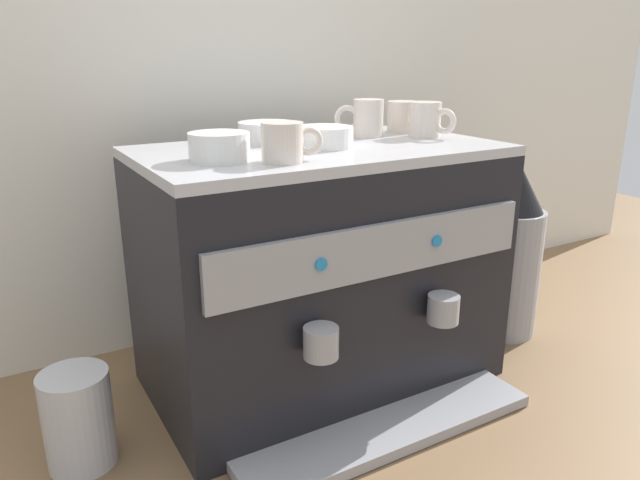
% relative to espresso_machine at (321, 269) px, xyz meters
% --- Properties ---
extents(ground_plane, '(4.00, 4.00, 0.00)m').
position_rel_espresso_machine_xyz_m(ground_plane, '(0.00, 0.00, -0.23)').
color(ground_plane, brown).
extents(tiled_backsplash_wall, '(2.80, 0.03, 0.98)m').
position_rel_espresso_machine_xyz_m(tiled_backsplash_wall, '(0.00, 0.33, 0.26)').
color(tiled_backsplash_wall, silver).
rests_on(tiled_backsplash_wall, ground_plane).
extents(espresso_machine, '(0.65, 0.48, 0.47)m').
position_rel_espresso_machine_xyz_m(espresso_machine, '(0.00, 0.00, 0.00)').
color(espresso_machine, black).
rests_on(espresso_machine, ground_plane).
extents(ceramic_cup_0, '(0.10, 0.06, 0.06)m').
position_rel_espresso_machine_xyz_m(ceramic_cup_0, '(-0.13, -0.11, 0.27)').
color(ceramic_cup_0, beige).
rests_on(ceramic_cup_0, espresso_machine).
extents(ceramic_cup_1, '(0.10, 0.07, 0.06)m').
position_rel_espresso_machine_xyz_m(ceramic_cup_1, '(0.25, 0.08, 0.27)').
color(ceramic_cup_1, beige).
rests_on(ceramic_cup_1, espresso_machine).
extents(ceramic_cup_2, '(0.09, 0.06, 0.07)m').
position_rel_espresso_machine_xyz_m(ceramic_cup_2, '(0.14, 0.06, 0.27)').
color(ceramic_cup_2, beige).
rests_on(ceramic_cup_2, espresso_machine).
extents(ceramic_cup_3, '(0.06, 0.10, 0.07)m').
position_rel_espresso_machine_xyz_m(ceramic_cup_3, '(0.24, -0.00, 0.27)').
color(ceramic_cup_3, beige).
rests_on(ceramic_cup_3, espresso_machine).
extents(ceramic_bowl_0, '(0.11, 0.11, 0.04)m').
position_rel_espresso_machine_xyz_m(ceramic_bowl_0, '(-0.00, -0.01, 0.25)').
color(ceramic_bowl_0, white).
rests_on(ceramic_bowl_0, espresso_machine).
extents(ceramic_bowl_1, '(0.10, 0.10, 0.04)m').
position_rel_espresso_machine_xyz_m(ceramic_bowl_1, '(-0.21, -0.04, 0.26)').
color(ceramic_bowl_1, white).
rests_on(ceramic_bowl_1, espresso_machine).
extents(ceramic_bowl_2, '(0.11, 0.11, 0.04)m').
position_rel_espresso_machine_xyz_m(ceramic_bowl_2, '(-0.06, 0.10, 0.25)').
color(ceramic_bowl_2, white).
rests_on(ceramic_bowl_2, espresso_machine).
extents(coffee_grinder, '(0.15, 0.15, 0.41)m').
position_rel_espresso_machine_xyz_m(coffee_grinder, '(0.47, -0.04, -0.04)').
color(coffee_grinder, '#939399').
rests_on(coffee_grinder, ground_plane).
extents(milk_pitcher, '(0.11, 0.11, 0.16)m').
position_rel_espresso_machine_xyz_m(milk_pitcher, '(-0.46, -0.04, -0.15)').
color(milk_pitcher, '#B7B7BC').
rests_on(milk_pitcher, ground_plane).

